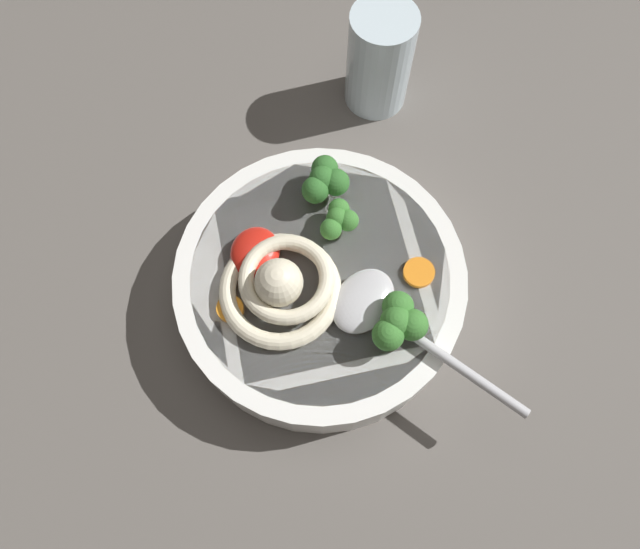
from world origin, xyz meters
The scene contains 11 objects.
table_slab centered at (0.00, 0.00, 1.42)cm, with size 133.18×133.18×2.83cm, color #5B5651.
soup_bowl centered at (-3.41, -3.67, 5.71)cm, with size 24.57×24.57×5.58cm.
noodle_pile centered at (-5.39, -0.91, 9.78)cm, with size 10.97×10.75×4.41cm.
soup_spoon centered at (-5.93, -8.77, 9.21)cm, with size 10.67×16.93×1.60cm.
chili_sauce_dollop centered at (-2.79, 1.87, 9.42)cm, with size 4.51×4.06×2.03cm, color red.
broccoli_floret_beside_chili centered at (4.16, -2.69, 10.65)cm, with size 4.53×3.89×3.58cm.
broccoli_floret_front centered at (-7.08, -10.40, 10.82)cm, with size 4.87×4.19×3.85cm.
broccoli_floret_far centered at (1.05, -4.44, 10.18)cm, with size 3.57×3.07×2.82cm.
carrot_slice_extra_b centered at (-7.74, 2.91, 8.75)cm, with size 2.18×2.18×0.68cm, color orange.
carrot_slice_extra_a centered at (-1.87, -11.70, 8.64)cm, with size 2.61×2.61×0.46cm, color orange.
drinking_glass centered at (19.68, -5.37, 8.20)cm, with size 6.39×6.39×10.73cm, color silver.
Camera 1 is at (-20.38, -6.72, 53.39)cm, focal length 32.63 mm.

